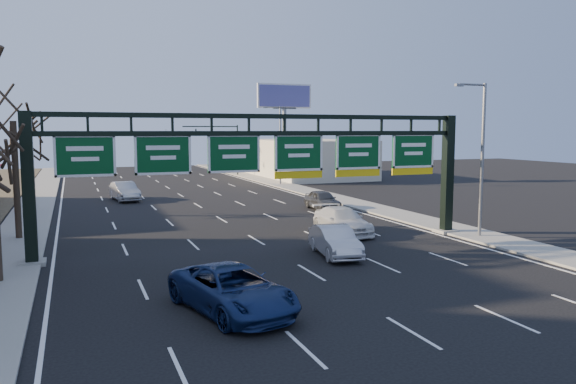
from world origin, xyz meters
name	(u,v)px	position (x,y,z in m)	size (l,w,h in m)	color
ground	(330,284)	(0.00, 0.00, 0.00)	(160.00, 160.00, 0.00)	black
sidewalk_left	(26,225)	(-12.80, 20.00, 0.06)	(3.00, 120.00, 0.12)	gray
sidewalk_right	(367,206)	(12.80, 20.00, 0.06)	(3.00, 120.00, 0.12)	gray
lane_markings	(215,215)	(0.00, 20.00, 0.01)	(21.60, 120.00, 0.01)	white
sign_gantry	(270,162)	(0.16, 8.00, 4.63)	(24.60, 1.20, 7.20)	black
building_right_distant	(306,158)	(20.00, 50.00, 2.50)	(12.00, 20.00, 5.00)	beige
tree_mid	(12,103)	(-12.80, 15.00, 7.85)	(3.60, 3.60, 9.24)	black
tree_far	(26,114)	(-12.80, 25.00, 7.48)	(3.60, 3.60, 8.86)	black
streetlight_near	(481,151)	(12.47, 6.00, 5.08)	(2.15, 0.22, 9.00)	slate
streetlight_far	(279,141)	(12.47, 40.00, 5.08)	(2.15, 0.22, 9.00)	slate
billboard_right	(284,108)	(15.00, 44.98, 9.06)	(7.00, 0.50, 12.00)	slate
traffic_signal_mast	(194,136)	(5.69, 55.00, 5.50)	(10.16, 0.54, 7.00)	black
car_blue_suv	(232,290)	(-4.73, -2.03, 0.80)	(2.66, 5.78, 1.61)	navy
car_silver_sedan	(335,241)	(2.45, 4.65, 0.76)	(1.60, 4.60, 1.52)	#B9B8BE
car_white_wagon	(342,221)	(5.55, 10.02, 0.79)	(2.21, 5.43, 1.58)	silver
car_grey_far	(323,200)	(8.78, 19.96, 0.77)	(1.82, 4.53, 1.54)	#383A3D
car_silver_distant	(125,191)	(-5.45, 31.62, 0.84)	(1.77, 5.09, 1.68)	#9FA0A4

